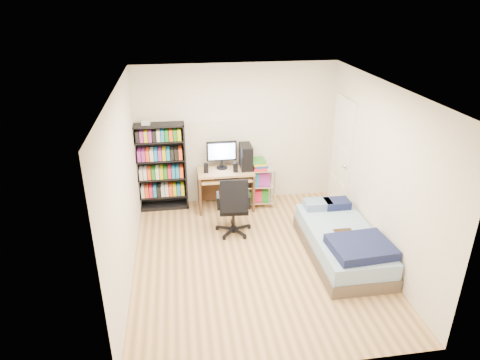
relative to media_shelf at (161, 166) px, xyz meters
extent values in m
cube|color=tan|center=(1.34, -1.84, -0.82)|extent=(3.50, 4.00, 0.04)
cube|color=white|center=(1.34, -1.84, 1.72)|extent=(3.50, 4.00, 0.04)
cube|color=white|center=(1.34, 0.18, 0.45)|extent=(3.50, 0.04, 2.50)
cube|color=white|center=(1.34, -3.86, 0.45)|extent=(3.50, 0.04, 2.50)
cube|color=white|center=(-0.43, -1.84, 0.45)|extent=(0.04, 4.00, 2.50)
cube|color=white|center=(3.11, -1.84, 0.45)|extent=(0.04, 4.00, 2.50)
cube|color=black|center=(0.00, 0.00, -0.02)|extent=(0.87, 0.29, 1.55)
cube|color=black|center=(0.00, 0.00, -0.56)|extent=(0.82, 0.27, 0.02)
cube|color=red|center=(0.00, -0.01, -0.44)|extent=(0.76, 0.23, 0.18)
cube|color=black|center=(0.00, 0.00, -0.22)|extent=(0.82, 0.27, 0.02)
cube|color=#1A79B9|center=(0.00, -0.01, -0.10)|extent=(0.76, 0.23, 0.18)
cube|color=black|center=(0.00, 0.00, 0.12)|extent=(0.82, 0.27, 0.02)
cube|color=gold|center=(0.00, -0.01, 0.24)|extent=(0.76, 0.23, 0.18)
cube|color=black|center=(0.00, 0.00, 0.46)|extent=(0.82, 0.27, 0.02)
cube|color=#1D791A|center=(0.00, -0.01, 0.58)|extent=(0.76, 0.23, 0.18)
cube|color=silver|center=(-0.19, 0.00, 0.79)|extent=(0.14, 0.12, 0.06)
cube|color=tan|center=(1.10, -0.17, -0.09)|extent=(0.97, 0.53, 0.04)
cube|color=#3B2C20|center=(0.64, -0.17, -0.45)|extent=(0.04, 0.53, 0.69)
cube|color=#3B2C20|center=(1.57, -0.17, -0.45)|extent=(0.04, 0.53, 0.69)
cube|color=#3B2C20|center=(1.10, 0.08, -0.44)|extent=(0.93, 0.03, 0.63)
cube|color=tan|center=(1.10, -0.25, -0.19)|extent=(0.87, 0.44, 0.02)
cube|color=black|center=(1.10, -0.26, -0.16)|extent=(0.43, 0.15, 0.02)
cube|color=black|center=(1.05, -0.06, 0.25)|extent=(0.52, 0.05, 0.35)
cube|color=#CCDFFF|center=(1.05, -0.09, 0.25)|extent=(0.46, 0.01, 0.29)
cube|color=black|center=(1.47, -0.12, 0.14)|extent=(0.19, 0.41, 0.43)
cube|color=black|center=(0.76, -0.22, 0.01)|extent=(0.08, 0.08, 0.16)
cube|color=black|center=(1.27, -0.26, 0.01)|extent=(0.08, 0.08, 0.16)
cylinder|color=black|center=(1.13, -1.03, -0.55)|extent=(0.05, 0.05, 0.35)
cube|color=black|center=(1.13, -1.03, -0.35)|extent=(0.47, 0.47, 0.07)
cube|color=black|center=(1.11, -1.24, -0.06)|extent=(0.44, 0.16, 0.51)
cube|color=black|center=(0.88, -1.02, -0.22)|extent=(0.06, 0.28, 0.20)
cube|color=black|center=(1.37, -1.05, -0.22)|extent=(0.06, 0.28, 0.20)
cylinder|color=silver|center=(1.41, -0.32, -0.43)|extent=(0.03, 0.03, 0.73)
cylinder|color=silver|center=(1.94, -0.36, -0.43)|extent=(0.03, 0.03, 0.73)
cylinder|color=silver|center=(1.44, 0.05, -0.43)|extent=(0.03, 0.03, 0.73)
cylinder|color=silver|center=(1.97, 0.02, -0.43)|extent=(0.03, 0.03, 0.73)
cube|color=silver|center=(1.69, -0.15, -0.69)|extent=(0.56, 0.41, 0.02)
cube|color=silver|center=(1.69, -0.15, -0.38)|extent=(0.56, 0.41, 0.02)
cube|color=silver|center=(1.69, -0.15, -0.08)|extent=(0.56, 0.41, 0.02)
cube|color=red|center=(1.69, -0.15, 0.02)|extent=(0.25, 0.31, 0.17)
cube|color=brown|center=(2.60, -1.94, -0.70)|extent=(0.94, 1.88, 0.19)
cube|color=#8DAED2|center=(2.60, -1.94, -0.50)|extent=(0.90, 1.84, 0.23)
cube|color=#141A41|center=(2.65, -2.45, -0.33)|extent=(0.84, 0.71, 0.13)
cube|color=#869FBE|center=(2.46, -1.18, -0.32)|extent=(0.42, 0.28, 0.12)
cube|color=#141A41|center=(2.77, -1.20, -0.32)|extent=(0.40, 0.28, 0.12)
cube|color=#412B15|center=(2.60, -1.98, -0.38)|extent=(0.26, 0.21, 0.02)
cube|color=white|center=(3.07, -0.49, 0.20)|extent=(0.05, 0.80, 2.00)
sphere|color=silver|center=(3.01, -0.81, 0.15)|extent=(0.08, 0.08, 0.08)
camera|label=1|loc=(0.35, -6.98, 2.82)|focal=32.00mm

